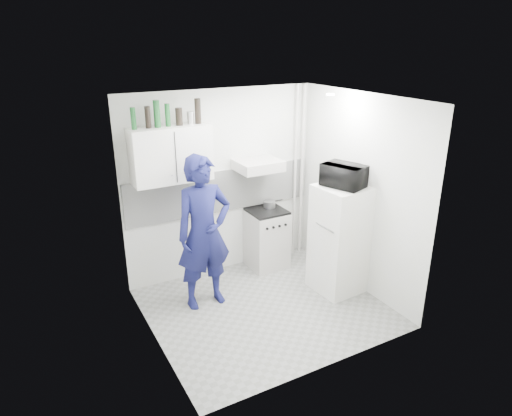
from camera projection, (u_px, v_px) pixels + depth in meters
floor at (265, 308)px, 5.78m from camera, size 2.80×2.80×0.00m
ceiling at (267, 99)px, 4.86m from camera, size 2.80×2.80×0.00m
wall_back at (221, 184)px, 6.34m from camera, size 2.80×0.00×2.80m
wall_left at (148, 236)px, 4.69m from camera, size 0.00×2.60×2.60m
wall_right at (359, 194)px, 5.95m from camera, size 0.00×2.60×2.60m
person at (204, 233)px, 5.57m from camera, size 0.72×0.48×1.95m
stove at (266, 239)px, 6.72m from camera, size 0.53×0.53×0.85m
fridge at (339, 239)px, 5.99m from camera, size 0.64×0.64×1.46m
stove_top at (267, 211)px, 6.56m from camera, size 0.51×0.51×0.03m
saucepan at (269, 204)px, 6.64m from camera, size 0.17×0.17×0.10m
microwave at (344, 176)px, 5.68m from camera, size 0.60×0.50×0.29m
bottle_a at (133, 118)px, 5.31m from camera, size 0.06×0.06×0.26m
bottle_b at (148, 117)px, 5.38m from camera, size 0.07×0.07×0.26m
bottle_c at (157, 114)px, 5.42m from camera, size 0.08×0.08×0.32m
bottle_d at (168, 115)px, 5.49m from camera, size 0.06×0.06×0.27m
canister_a at (179, 117)px, 5.57m from camera, size 0.08×0.08×0.21m
canister_b at (190, 118)px, 5.64m from camera, size 0.08×0.08×0.16m
bottle_e at (198, 111)px, 5.66m from camera, size 0.08×0.08×0.31m
upper_cabinet at (171, 154)px, 5.67m from camera, size 1.00×0.35×0.70m
range_hood at (258, 165)px, 6.25m from camera, size 0.60×0.50×0.14m
backsplash at (222, 191)px, 6.37m from camera, size 2.74×0.03×0.60m
pipe_a at (302, 173)px, 6.86m from camera, size 0.05×0.05×2.60m
pipe_b at (295, 174)px, 6.81m from camera, size 0.04×0.04×2.60m
ceiling_spot_fixture at (330, 94)px, 5.49m from camera, size 0.10×0.10×0.02m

